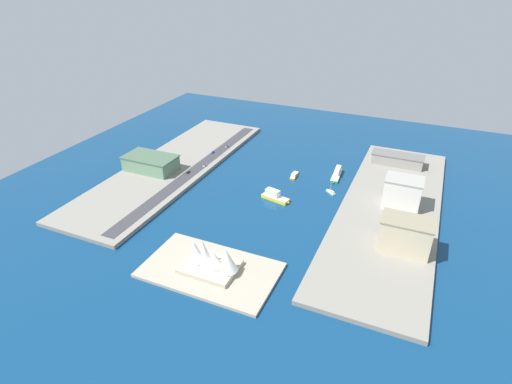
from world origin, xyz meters
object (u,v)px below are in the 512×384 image
(ferry_green_doubledeck, at_px, (337,174))
(carpark_squat_concrete, at_px, (397,159))
(van_white, at_px, (205,165))
(traffic_light_waterfront, at_px, (221,152))
(suv_black, at_px, (188,172))
(sailboat_small_white, at_px, (331,192))
(sedan_silver, at_px, (227,146))
(terminal_long_green, at_px, (151,163))
(hatchback_blue, at_px, (213,152))
(opera_landmark, at_px, (211,259))
(office_block_beige, at_px, (406,235))
(water_taxi_orange, at_px, (294,175))
(ferry_yellow_fast, at_px, (275,196))
(hotel_broad_white, at_px, (403,192))

(ferry_green_doubledeck, relative_size, carpark_squat_concrete, 0.63)
(van_white, xyz_separation_m, traffic_light_waterfront, (-2.57, -26.34, 3.42))
(ferry_green_doubledeck, height_order, van_white, ferry_green_doubledeck)
(suv_black, bearing_deg, carpark_squat_concrete, -150.85)
(sailboat_small_white, relative_size, sedan_silver, 1.88)
(terminal_long_green, xyz_separation_m, hatchback_blue, (-32.08, -53.86, -5.61))
(ferry_green_doubledeck, height_order, traffic_light_waterfront, traffic_light_waterfront)
(suv_black, relative_size, hatchback_blue, 0.88)
(traffic_light_waterfront, bearing_deg, sedan_silver, -77.62)
(opera_landmark, bearing_deg, office_block_beige, -147.47)
(terminal_long_green, distance_m, carpark_squat_concrete, 222.04)
(sailboat_small_white, bearing_deg, hatchback_blue, -11.80)
(water_taxi_orange, height_order, ferry_yellow_fast, ferry_yellow_fast)
(hotel_broad_white, height_order, opera_landmark, hotel_broad_white)
(ferry_green_doubledeck, bearing_deg, opera_landmark, 76.51)
(water_taxi_orange, xyz_separation_m, hatchback_blue, (87.08, -10.21, 2.63))
(water_taxi_orange, xyz_separation_m, terminal_long_green, (119.16, 43.65, 8.24))
(sailboat_small_white, xyz_separation_m, office_block_beige, (-62.47, 59.42, 13.34))
(terminal_long_green, relative_size, suv_black, 10.44)
(water_taxi_orange, relative_size, traffic_light_waterfront, 2.62)
(sailboat_small_white, relative_size, office_block_beige, 0.29)
(ferry_green_doubledeck, distance_m, terminal_long_green, 164.57)
(terminal_long_green, height_order, van_white, terminal_long_green)
(water_taxi_orange, bearing_deg, carpark_squat_concrete, -145.09)
(terminal_long_green, bearing_deg, opera_landmark, 139.82)
(ferry_yellow_fast, bearing_deg, ferry_green_doubledeck, -120.26)
(suv_black, bearing_deg, sailboat_small_white, -170.40)
(hatchback_blue, bearing_deg, terminal_long_green, 59.22)
(terminal_long_green, relative_size, sedan_silver, 9.25)
(ferry_yellow_fast, height_order, suv_black, ferry_yellow_fast)
(hotel_broad_white, xyz_separation_m, van_white, (170.50, -1.05, -10.62))
(ferry_yellow_fast, distance_m, hatchback_blue, 101.68)
(opera_landmark, bearing_deg, water_taxi_orange, -91.50)
(water_taxi_orange, distance_m, hatchback_blue, 87.71)
(terminal_long_green, relative_size, van_white, 9.55)
(sailboat_small_white, bearing_deg, office_block_beige, 136.43)
(water_taxi_orange, bearing_deg, ferry_yellow_fast, 88.63)
(office_block_beige, relative_size, carpark_squat_concrete, 0.70)
(sedan_silver, bearing_deg, ferry_yellow_fast, 137.65)
(carpark_squat_concrete, bearing_deg, sailboat_small_white, 59.31)
(suv_black, xyz_separation_m, hatchback_blue, (1.63, -46.72, -0.02))
(carpark_squat_concrete, bearing_deg, ferry_yellow_fast, 50.99)
(ferry_green_doubledeck, relative_size, traffic_light_waterfront, 4.47)
(carpark_squat_concrete, bearing_deg, hatchback_blue, 15.21)
(hatchback_blue, bearing_deg, ferry_green_doubledeck, -177.21)
(carpark_squat_concrete, xyz_separation_m, suv_black, (164.97, 92.00, -4.12))
(sailboat_small_white, xyz_separation_m, hotel_broad_white, (-54.22, 3.89, 13.76))
(sailboat_small_white, relative_size, water_taxi_orange, 0.54)
(hotel_broad_white, bearing_deg, sedan_silver, -15.75)
(ferry_green_doubledeck, distance_m, carpark_squat_concrete, 60.45)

